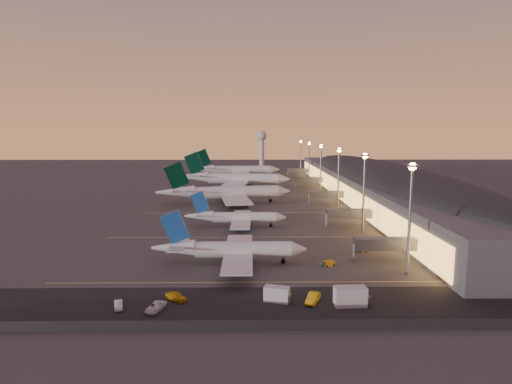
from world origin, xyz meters
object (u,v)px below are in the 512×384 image
object	(u,v)px
baggage_tug_a	(327,264)
service_van_d	(313,298)
airliner_wide_far	(235,170)
service_van_c	(156,307)
airliner_wide_mid	(233,179)
airliner_wide_near	(225,193)
radar_tower	(262,142)
baggage_tug_b	(362,250)
airliner_narrow_north	(236,217)
catering_truck_a	(278,295)
service_van_a	(118,305)
catering_truck_b	(352,297)
service_van_b	(176,296)
airliner_narrow_south	(230,250)

from	to	relation	value
baggage_tug_a	service_van_d	world-z (taller)	service_van_d
service_van_d	airliner_wide_far	bearing A→B (deg)	118.52
baggage_tug_a	service_van_c	bearing A→B (deg)	-167.53
service_van_d	airliner_wide_mid	bearing A→B (deg)	120.09
airliner_wide_far	service_van_d	xyz separation A→B (m)	(23.36, -221.22, -4.37)
airliner_wide_near	radar_tower	bearing A→B (deg)	75.31
airliner_wide_near	service_van_d	size ratio (longest dim) A/B	11.36
airliner_wide_far	service_van_d	distance (m)	222.50
baggage_tug_b	airliner_narrow_north	bearing A→B (deg)	147.51
catering_truck_a	service_van_d	distance (m)	6.77
airliner_narrow_north	radar_tower	world-z (taller)	radar_tower
airliner_wide_far	catering_truck_a	distance (m)	221.55
airliner_narrow_north	service_van_a	distance (m)	71.05
service_van_c	airliner_wide_far	bearing A→B (deg)	100.82
airliner_narrow_north	airliner_wide_far	size ratio (longest dim) A/B	0.55
radar_tower	service_van_d	distance (m)	316.80
airliner_wide_near	airliner_wide_mid	size ratio (longest dim) A/B	0.93
baggage_tug_a	catering_truck_b	distance (m)	24.20
service_van_d	airliner_narrow_north	bearing A→B (deg)	127.22
baggage_tug_b	service_van_a	distance (m)	66.45
service_van_b	catering_truck_a	bearing A→B (deg)	-54.45
airliner_wide_near	baggage_tug_b	world-z (taller)	airliner_wide_near
airliner_narrow_north	airliner_wide_near	bearing A→B (deg)	98.71
airliner_wide_mid	service_van_c	size ratio (longest dim) A/B	12.43
catering_truck_a	catering_truck_b	size ratio (longest dim) A/B	0.84
airliner_wide_mid	catering_truck_b	world-z (taller)	airliner_wide_mid
airliner_wide_mid	baggage_tug_b	xyz separation A→B (m)	(40.57, -131.80, -4.95)
airliner_wide_far	baggage_tug_a	xyz separation A→B (m)	(30.05, -198.84, -4.71)
airliner_narrow_south	radar_tower	world-z (taller)	radar_tower
radar_tower	service_van_d	xyz separation A→B (m)	(1.83, -316.10, -20.99)
airliner_narrow_south	airliner_wide_far	size ratio (longest dim) A/B	0.60
airliner_wide_mid	service_van_d	bearing A→B (deg)	-75.83
radar_tower	baggage_tug_a	size ratio (longest dim) A/B	7.67
baggage_tug_b	catering_truck_a	xyz separation A→B (m)	(-25.13, -34.12, 0.96)
airliner_wide_near	service_van_a	xyz separation A→B (m)	(-12.99, -115.12, -4.35)
airliner_narrow_north	airliner_wide_far	xyz separation A→B (m)	(-6.07, 155.46, 2.00)
service_van_d	service_van_b	bearing A→B (deg)	-160.08
airliner_narrow_south	airliner_narrow_north	size ratio (longest dim) A/B	1.10
catering_truck_a	catering_truck_b	xyz separation A→B (m)	(13.89, -2.11, 0.34)
airliner_wide_far	baggage_tug_b	xyz separation A→B (m)	(41.74, -186.78, -4.81)
service_van_a	service_van_d	xyz separation A→B (m)	(36.86, 2.49, 0.20)
airliner_narrow_north	baggage_tug_a	world-z (taller)	airliner_narrow_north
airliner_wide_near	baggage_tug_a	xyz separation A→B (m)	(30.57, -90.25, -4.49)
baggage_tug_a	catering_truck_b	size ratio (longest dim) A/B	0.62
service_van_b	service_van_d	size ratio (longest dim) A/B	0.90
airliner_narrow_north	radar_tower	xyz separation A→B (m)	(15.46, 250.34, 18.62)
airliner_wide_mid	catering_truck_a	distance (m)	166.68
catering_truck_a	airliner_wide_far	bearing A→B (deg)	111.18
baggage_tug_b	catering_truck_a	world-z (taller)	catering_truck_a
airliner_wide_near	service_van_c	world-z (taller)	airliner_wide_near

